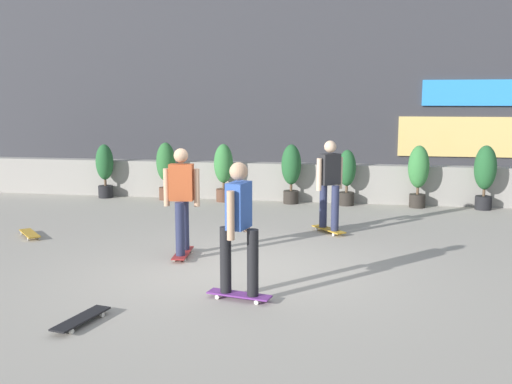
# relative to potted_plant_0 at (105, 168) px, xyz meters

# --- Properties ---
(ground_plane) EXTENTS (48.00, 48.00, 0.00)m
(ground_plane) POSITION_rel_potted_plant_0_xyz_m (4.55, -5.55, -0.75)
(ground_plane) COLOR #A8A093
(planter_wall) EXTENTS (18.00, 0.40, 0.90)m
(planter_wall) POSITION_rel_potted_plant_0_xyz_m (4.55, 0.45, -0.30)
(planter_wall) COLOR gray
(planter_wall) RESTS_ON ground
(building_backdrop) EXTENTS (20.00, 2.08, 6.50)m
(building_backdrop) POSITION_rel_potted_plant_0_xyz_m (4.56, 4.45, 2.50)
(building_backdrop) COLOR #38383D
(building_backdrop) RESTS_ON ground
(potted_plant_0) EXTENTS (0.43, 0.43, 1.33)m
(potted_plant_0) POSITION_rel_potted_plant_0_xyz_m (0.00, 0.00, 0.00)
(potted_plant_0) COLOR black
(potted_plant_0) RESTS_ON ground
(potted_plant_1) EXTENTS (0.46, 0.46, 1.39)m
(potted_plant_1) POSITION_rel_potted_plant_0_xyz_m (1.59, 0.00, 0.05)
(potted_plant_1) COLOR brown
(potted_plant_1) RESTS_ON ground
(potted_plant_2) EXTENTS (0.45, 0.45, 1.38)m
(potted_plant_2) POSITION_rel_potted_plant_0_xyz_m (3.02, -0.00, 0.04)
(potted_plant_2) COLOR brown
(potted_plant_2) RESTS_ON ground
(potted_plant_3) EXTENTS (0.46, 0.46, 1.39)m
(potted_plant_3) POSITION_rel_potted_plant_0_xyz_m (4.65, -0.00, 0.05)
(potted_plant_3) COLOR #2D2823
(potted_plant_3) RESTS_ON ground
(potted_plant_4) EXTENTS (0.41, 0.41, 1.28)m
(potted_plant_4) POSITION_rel_potted_plant_0_xyz_m (5.94, 0.00, -0.04)
(potted_plant_4) COLOR #2D2823
(potted_plant_4) RESTS_ON ground
(potted_plant_5) EXTENTS (0.47, 0.47, 1.40)m
(potted_plant_5) POSITION_rel_potted_plant_0_xyz_m (7.53, 0.00, 0.06)
(potted_plant_5) COLOR #2D2823
(potted_plant_5) RESTS_ON ground
(potted_plant_6) EXTENTS (0.48, 0.48, 1.43)m
(potted_plant_6) POSITION_rel_potted_plant_0_xyz_m (8.95, 0.00, 0.08)
(potted_plant_6) COLOR black
(potted_plant_6) RESTS_ON ground
(skater_by_wall_right) EXTENTS (0.67, 0.74, 1.70)m
(skater_by_wall_right) POSITION_rel_potted_plant_0_xyz_m (5.71, -2.94, 0.20)
(skater_by_wall_right) COLOR #BF8C26
(skater_by_wall_right) RESTS_ON ground
(skater_far_left) EXTENTS (0.56, 0.82, 1.70)m
(skater_far_left) POSITION_rel_potted_plant_0_xyz_m (3.57, -5.03, 0.20)
(skater_far_left) COLOR maroon
(skater_far_left) RESTS_ON ground
(skater_mid_plaza) EXTENTS (0.82, 0.55, 1.70)m
(skater_mid_plaza) POSITION_rel_potted_plant_0_xyz_m (4.84, -6.81, 0.20)
(skater_mid_plaza) COLOR #72338C
(skater_mid_plaza) RESTS_ON ground
(skateboard_near_camera) EXTENTS (0.36, 0.82, 0.08)m
(skateboard_near_camera) POSITION_rel_potted_plant_0_xyz_m (3.31, -7.89, -0.68)
(skateboard_near_camera) COLOR black
(skateboard_near_camera) RESTS_ON ground
(skateboard_aside) EXTENTS (0.70, 0.72, 0.08)m
(skateboard_aside) POSITION_rel_potted_plant_0_xyz_m (0.47, -4.22, -0.68)
(skateboard_aside) COLOR #BF8C26
(skateboard_aside) RESTS_ON ground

